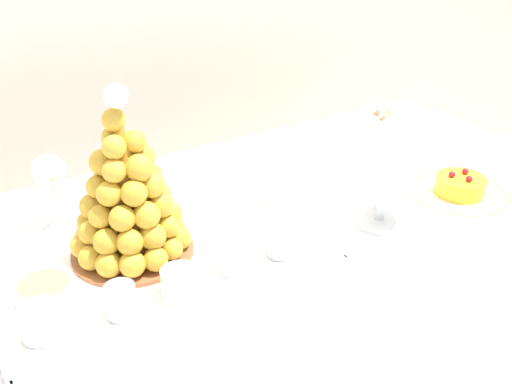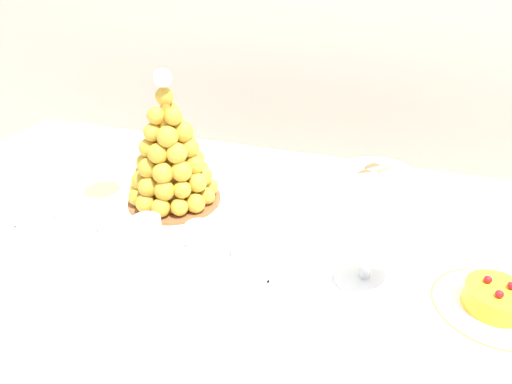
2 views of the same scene
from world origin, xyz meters
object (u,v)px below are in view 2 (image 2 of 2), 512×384
(dessert_cup_centre, at_px, (147,229))
(serving_tray, at_px, (172,216))
(dessert_cup_mid_right, at_px, (198,236))
(fruit_tart_plate, at_px, (494,302))
(croquembouche, at_px, (170,156))
(dessert_cup_mid_left, at_px, (108,219))
(wine_glass, at_px, (174,129))
(dessert_cup_right, at_px, (244,243))
(dessert_cup_left, at_px, (67,207))
(creme_brulee_ramekin, at_px, (103,193))
(macaron_goblet, at_px, (373,214))

(dessert_cup_centre, bearing_deg, serving_tray, 87.86)
(dessert_cup_mid_right, xyz_separation_m, fruit_tart_plate, (0.56, -0.00, -0.02))
(croquembouche, bearing_deg, dessert_cup_mid_left, -117.09)
(dessert_cup_centre, bearing_deg, wine_glass, 107.00)
(serving_tray, height_order, dessert_cup_mid_left, dessert_cup_mid_left)
(dessert_cup_centre, distance_m, dessert_cup_right, 0.21)
(serving_tray, distance_m, dessert_cup_mid_right, 0.14)
(fruit_tart_plate, bearing_deg, serving_tray, 172.56)
(croquembouche, distance_m, wine_glass, 0.20)
(dessert_cup_mid_left, xyz_separation_m, dessert_cup_mid_right, (0.21, 0.01, -0.00))
(dessert_cup_left, distance_m, dessert_cup_right, 0.43)
(dessert_cup_mid_right, relative_size, creme_brulee_ramekin, 0.55)
(macaron_goblet, xyz_separation_m, wine_glass, (-0.55, 0.32, -0.03))
(dessert_cup_mid_left, xyz_separation_m, wine_glass, (-0.01, 0.34, 0.08))
(serving_tray, xyz_separation_m, dessert_cup_left, (-0.22, -0.08, 0.03))
(dessert_cup_mid_right, relative_size, wine_glass, 0.34)
(dessert_cup_centre, height_order, dessert_cup_mid_right, same)
(dessert_cup_mid_right, height_order, fruit_tart_plate, same)
(creme_brulee_ramekin, bearing_deg, macaron_goblet, -8.45)
(creme_brulee_ramekin, xyz_separation_m, wine_glass, (0.08, 0.23, 0.09))
(fruit_tart_plate, bearing_deg, dessert_cup_right, 179.20)
(dessert_cup_centre, relative_size, dessert_cup_mid_right, 1.19)
(dessert_cup_centre, xyz_separation_m, creme_brulee_ramekin, (-0.19, 0.12, -0.01))
(creme_brulee_ramekin, bearing_deg, dessert_cup_right, -13.93)
(croquembouche, distance_m, dessert_cup_left, 0.26)
(dessert_cup_right, xyz_separation_m, macaron_goblet, (0.24, 0.00, 0.11))
(serving_tray, bearing_deg, dessert_cup_right, -21.35)
(croquembouche, bearing_deg, wine_glass, 114.88)
(creme_brulee_ramekin, bearing_deg, fruit_tart_plate, -7.00)
(creme_brulee_ramekin, xyz_separation_m, macaron_goblet, (0.64, -0.09, 0.12))
(serving_tray, xyz_separation_m, dessert_cup_mid_right, (0.11, -0.08, 0.03))
(dessert_cup_right, bearing_deg, dessert_cup_mid_left, -177.82)
(dessert_cup_centre, distance_m, dessert_cup_mid_right, 0.11)
(dessert_cup_left, xyz_separation_m, dessert_cup_mid_left, (0.12, -0.02, 0.00))
(macaron_goblet, height_order, fruit_tart_plate, macaron_goblet)
(creme_brulee_ramekin, bearing_deg, dessert_cup_left, -106.24)
(dessert_cup_left, height_order, dessert_cup_centre, dessert_cup_left)
(serving_tray, height_order, croquembouche, croquembouche)
(dessert_cup_left, bearing_deg, serving_tray, 19.20)
(dessert_cup_right, distance_m, creme_brulee_ramekin, 0.41)
(dessert_cup_mid_right, relative_size, macaron_goblet, 0.22)
(croquembouche, distance_m, dessert_cup_mid_right, 0.22)
(dessert_cup_right, relative_size, fruit_tart_plate, 0.26)
(serving_tray, bearing_deg, wine_glass, 113.87)
(creme_brulee_ramekin, relative_size, fruit_tart_plate, 0.45)
(croquembouche, xyz_separation_m, macaron_goblet, (0.47, -0.14, 0.02))
(dessert_cup_mid_left, relative_size, creme_brulee_ramekin, 0.56)
(wine_glass, bearing_deg, dessert_cup_mid_right, -56.80)
(macaron_goblet, bearing_deg, dessert_cup_centre, -177.21)
(croquembouche, relative_size, dessert_cup_left, 5.53)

